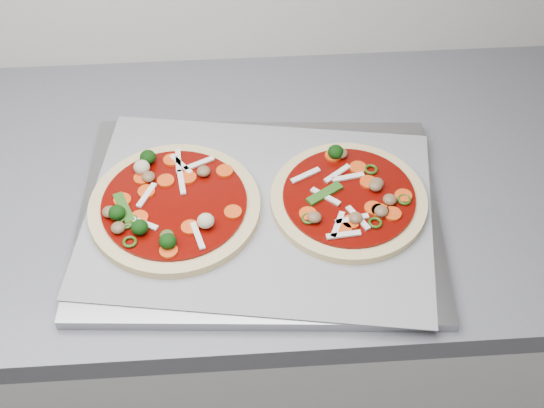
{
  "coord_description": "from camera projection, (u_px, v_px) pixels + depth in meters",
  "views": [
    {
      "loc": [
        -0.15,
        0.51,
        1.74
      ],
      "look_at": [
        -0.1,
        1.22,
        0.93
      ],
      "focal_mm": 50.0,
      "sensor_mm": 36.0,
      "label": 1
    }
  ],
  "objects": [
    {
      "name": "parchment",
      "position": [
        259.0,
        211.0,
        1.09
      ],
      "size": [
        0.54,
        0.43,
        0.0
      ],
      "primitive_type": "cube",
      "rotation": [
        0.0,
        0.0,
        -0.16
      ],
      "color": "gray",
      "rests_on": "baking_tray"
    },
    {
      "name": "pizza_left",
      "position": [
        172.0,
        206.0,
        1.08
      ],
      "size": [
        0.25,
        0.25,
        0.04
      ],
      "rotation": [
        0.0,
        0.0,
        0.01
      ],
      "color": "#DDC484",
      "rests_on": "parchment"
    },
    {
      "name": "base_cabinet",
      "position": [
        318.0,
        339.0,
        1.51
      ],
      "size": [
        3.6,
        0.6,
        0.86
      ],
      "primitive_type": "cube",
      "color": "silver",
      "rests_on": "ground"
    },
    {
      "name": "countertop",
      "position": [
        332.0,
        185.0,
        1.17
      ],
      "size": [
        3.6,
        0.6,
        0.04
      ],
      "primitive_type": "cube",
      "color": "slate",
      "rests_on": "base_cabinet"
    },
    {
      "name": "pizza_right",
      "position": [
        349.0,
        198.0,
        1.09
      ],
      "size": [
        0.29,
        0.29,
        0.04
      ],
      "rotation": [
        0.0,
        0.0,
        0.36
      ],
      "color": "#DDC484",
      "rests_on": "parchment"
    },
    {
      "name": "baking_tray",
      "position": [
        259.0,
        215.0,
        1.09
      ],
      "size": [
        0.54,
        0.42,
        0.02
      ],
      "primitive_type": "cube",
      "rotation": [
        0.0,
        0.0,
        -0.07
      ],
      "color": "#929297",
      "rests_on": "countertop"
    }
  ]
}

